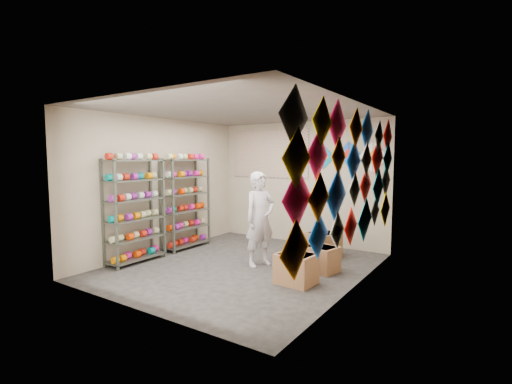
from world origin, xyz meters
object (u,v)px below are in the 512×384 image
Objects in this scene: shelf_rack_front at (135,211)px; carton_a at (296,269)px; carton_b at (321,259)px; shopkeeper at (260,219)px; shelf_rack_back at (186,203)px; carton_c at (323,245)px.

carton_a is (2.99, 0.57, -0.72)m from shelf_rack_front.
carton_a reaches higher than carton_b.
shelf_rack_front is 3.43× the size of carton_a.
shelf_rack_back is at bearing 103.76° from shopkeeper.
shelf_rack_front reaches higher than carton_c.
shopkeeper is at bearing -154.57° from carton_b.
shelf_rack_back is 1.14× the size of shopkeeper.
carton_b is at bearing 89.19° from carton_a.
shopkeeper is at bearing -6.14° from shelf_rack_back.
shelf_rack_front is at bearing 138.27° from shopkeeper.
shelf_rack_back is at bearing 90.00° from shelf_rack_front.
carton_c reaches higher than carton_a.
carton_c is at bearing 38.61° from shelf_rack_front.
shelf_rack_front is 1.14× the size of shopkeeper.
shelf_rack_front is 3.58m from carton_c.
carton_a is at bearing 10.84° from shelf_rack_front.
carton_c is at bearing 122.38° from carton_b.
carton_b is at bearing -56.01° from shopkeeper.
shelf_rack_back reaches higher than carton_c.
shopkeeper is 1.45m from carton_c.
shelf_rack_front is at bearing -164.67° from carton_a.
shelf_rack_front and shelf_rack_back have the same top height.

